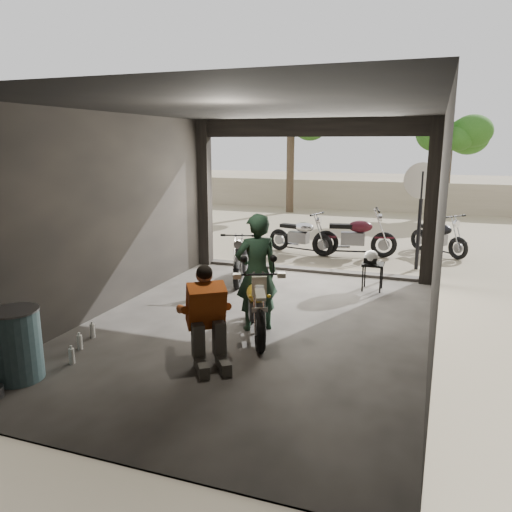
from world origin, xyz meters
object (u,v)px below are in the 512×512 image
Objects in this scene: rider at (257,273)px; sign_post at (421,198)px; helmet at (371,257)px; oil_drum at (17,346)px; outside_bike_b at (355,233)px; left_bike at (242,256)px; outside_bike_a at (300,233)px; stool at (373,267)px; main_bike at (256,300)px; mechanic at (208,320)px; outside_bike_c at (439,234)px.

sign_post is at bearing -150.74° from rider.
helmet is 0.32× the size of oil_drum.
rider is (-0.61, -5.40, 0.28)m from outside_bike_b.
left_bike is 2.93m from outside_bike_a.
helmet is 2.34m from sign_post.
outside_bike_a is (0.45, 2.89, 0.01)m from left_bike.
stool is at bearing -154.07° from rider.
sign_post is at bearing -90.26° from outside_bike_a.
left_bike is 2.56m from stool.
stool is at bearing 40.39° from main_bike.
sign_post reaches higher than outside_bike_a.
main_bike is 1.31× the size of mechanic.
mechanic reaches higher than outside_bike_b.
stool is (1.52, 3.97, -0.15)m from mechanic.
outside_bike_c is at bearing -59.00° from outside_bike_a.
outside_bike_a is (-0.80, 5.54, -0.01)m from main_bike.
mechanic is at bearing 29.67° from oil_drum.
helmet is at bearing -123.73° from sign_post.
rider is at bearing -127.50° from sign_post.
left_bike is 4.06m from sign_post.
main_bike is 5.60m from outside_bike_a.
outside_bike_b reaches higher than main_bike.
mechanic is (-0.14, -1.36, -0.27)m from rider.
sign_post is (2.03, 4.81, 1.03)m from main_bike.
main_bike is 5.63m from outside_bike_b.
mechanic is (-0.20, -1.16, 0.08)m from main_bike.
stool is at bearing 33.00° from mechanic.
outside_bike_b reaches higher than stool.
left_bike is at bearing 168.87° from helmet.
outside_bike_a reaches higher than helmet.
helmet is at bearing -128.87° from outside_bike_a.
outside_bike_c is at bearing 57.93° from helmet.
rider is 2.92m from helmet.
left_bike reaches higher than helmet.
sign_post is at bearing 70.28° from stool.
oil_drum is 8.28m from sign_post.
outside_bike_c is 5.52× the size of helmet.
left_bike is (-1.25, 2.65, -0.02)m from main_bike.
main_bike is 0.69× the size of sign_post.
rider reaches higher than main_bike.
rider is 0.75× the size of sign_post.
rider is at bearing -77.47° from left_bike.
outside_bike_a reaches higher than oil_drum.
helmet is 0.12× the size of sign_post.
outside_bike_b is at bearing -73.09° from outside_bike_a.
left_bike is 0.87× the size of rider.
main_bike is 0.91× the size of rider.
mechanic is at bearing -124.57° from main_bike.
outside_bike_c is at bearing 32.97° from left_bike.
left_bike is at bearing -176.27° from stool.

